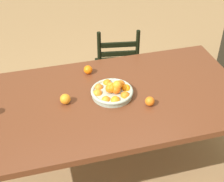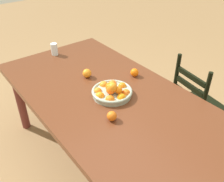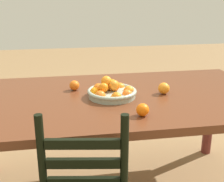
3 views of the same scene
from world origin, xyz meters
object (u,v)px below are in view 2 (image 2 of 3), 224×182
Objects in this scene: orange_loose_0 at (112,116)px; orange_loose_1 at (87,73)px; fruit_bowl at (112,91)px; dining_table at (108,103)px; chair_near_window at (195,106)px; orange_loose_2 at (135,72)px; drinking_glass at (55,49)px.

orange_loose_1 reaches higher than orange_loose_0.
dining_table is at bearing -148.57° from fruit_bowl.
chair_near_window reaches higher than orange_loose_2.
fruit_bowl reaches higher than dining_table.
chair_near_window is 7.77× the size of drinking_glass.
fruit_bowl reaches higher than orange_loose_2.
dining_table is 17.27× the size of drinking_glass.
chair_near_window is (0.29, 0.81, -0.24)m from dining_table.
dining_table is 0.38m from orange_loose_2.
fruit_bowl is 2.66× the size of drinking_glass.
orange_loose_0 is at bearing -32.01° from dining_table.
orange_loose_2 is at bearing 123.77° from orange_loose_0.
orange_loose_0 is 1.17m from drinking_glass.
orange_loose_2 is at bearing 23.28° from drinking_glass.
fruit_bowl is 0.29m from orange_loose_0.
drinking_glass is (-1.15, 0.17, 0.03)m from orange_loose_0.
orange_loose_0 is at bearing 97.62° from chair_near_window.
fruit_bowl is at bearing 0.08° from orange_loose_1.
orange_loose_1 reaches higher than orange_loose_2.
fruit_bowl reaches higher than orange_loose_1.
orange_loose_0 is 0.57× the size of drinking_glass.
fruit_bowl is at bearing -71.07° from orange_loose_2.
chair_near_window reaches higher than orange_loose_0.
dining_table is 26.92× the size of orange_loose_1.
fruit_bowl is at bearing 142.12° from orange_loose_0.
chair_near_window is 0.69m from orange_loose_2.
chair_near_window reaches higher than fruit_bowl.
orange_loose_1 is 0.41m from orange_loose_2.
dining_table is 0.12m from fruit_bowl.
orange_loose_0 is 0.96× the size of orange_loose_2.
chair_near_window reaches higher than drinking_glass.
chair_near_window reaches higher than orange_loose_1.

